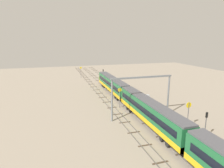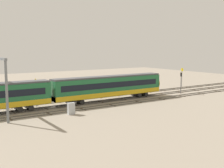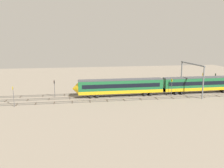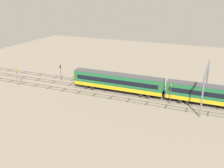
{
  "view_description": "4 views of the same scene",
  "coord_description": "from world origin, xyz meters",
  "px_view_note": "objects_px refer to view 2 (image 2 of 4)",
  "views": [
    {
      "loc": [
        -53.88,
        17.11,
        16.23
      ],
      "look_at": [
        1.4,
        0.31,
        3.01
      ],
      "focal_mm": 30.23,
      "sensor_mm": 36.0,
      "label": 1
    },
    {
      "loc": [
        -28.79,
        -47.26,
        10.47
      ],
      "look_at": [
        2.2,
        -1.03,
        3.43
      ],
      "focal_mm": 46.18,
      "sensor_mm": 36.0,
      "label": 2
    },
    {
      "loc": [
        15.43,
        64.07,
        16.13
      ],
      "look_at": [
        4.67,
        -0.91,
        3.46
      ],
      "focal_mm": 37.86,
      "sensor_mm": 36.0,
      "label": 3
    },
    {
      "loc": [
        -21.69,
        59.4,
        24.86
      ],
      "look_at": [
        3.35,
        1.02,
        2.38
      ],
      "focal_mm": 42.26,
      "sensor_mm": 36.0,
      "label": 4
    }
  ],
  "objects_px": {
    "speed_sign_near_foreground": "(36,88)",
    "signal_light_trackside_departure": "(181,80)",
    "relay_cabinet": "(71,109)",
    "speed_sign_far_trackside": "(182,75)"
  },
  "relations": [
    {
      "from": "speed_sign_near_foreground",
      "to": "relay_cabinet",
      "type": "height_order",
      "value": "speed_sign_near_foreground"
    },
    {
      "from": "speed_sign_near_foreground",
      "to": "relay_cabinet",
      "type": "relative_size",
      "value": 2.67
    },
    {
      "from": "speed_sign_near_foreground",
      "to": "signal_light_trackside_departure",
      "type": "relative_size",
      "value": 1.04
    },
    {
      "from": "signal_light_trackside_departure",
      "to": "relay_cabinet",
      "type": "xyz_separation_m",
      "value": [
        -30.11,
        -4.98,
        -2.21
      ]
    },
    {
      "from": "speed_sign_near_foreground",
      "to": "relay_cabinet",
      "type": "bearing_deg",
      "value": -74.55
    },
    {
      "from": "signal_light_trackside_departure",
      "to": "relay_cabinet",
      "type": "bearing_deg",
      "value": -170.61
    },
    {
      "from": "speed_sign_far_trackside",
      "to": "relay_cabinet",
      "type": "xyz_separation_m",
      "value": [
        -39.09,
        -12.96,
        -2.33
      ]
    },
    {
      "from": "speed_sign_near_foreground",
      "to": "relay_cabinet",
      "type": "xyz_separation_m",
      "value": [
        2.51,
        -9.09,
        -2.32
      ]
    },
    {
      "from": "speed_sign_near_foreground",
      "to": "signal_light_trackside_departure",
      "type": "distance_m",
      "value": 32.88
    },
    {
      "from": "speed_sign_far_trackside",
      "to": "signal_light_trackside_departure",
      "type": "relative_size",
      "value": 1.04
    }
  ]
}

